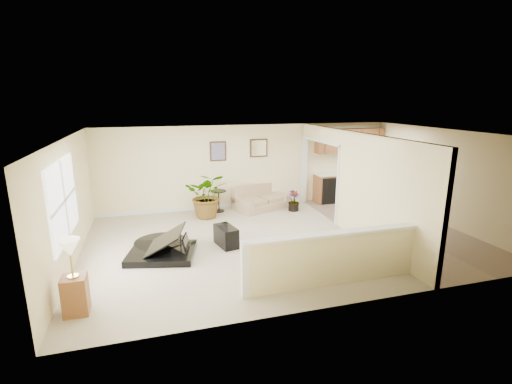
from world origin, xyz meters
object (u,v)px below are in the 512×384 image
object	(u,v)px
loveseat	(261,197)
lamp_stand	(74,283)
palm_plant	(208,195)
accent_table	(219,198)
small_plant	(294,202)
piano	(159,231)
piano_bench	(226,236)

from	to	relation	value
loveseat	lamp_stand	world-z (taller)	lamp_stand
palm_plant	accent_table	bearing A→B (deg)	49.87
palm_plant	lamp_stand	distance (m)	5.04
small_plant	lamp_stand	size ratio (longest dim) A/B	0.50
lamp_stand	piano	bearing A→B (deg)	56.00
loveseat	piano	bearing A→B (deg)	-159.38
loveseat	small_plant	distance (m)	1.01
piano	palm_plant	distance (m)	2.66
palm_plant	lamp_stand	bearing A→B (deg)	-122.89
piano_bench	lamp_stand	bearing A→B (deg)	-143.89
piano	palm_plant	xyz separation A→B (m)	(1.40, 2.26, 0.10)
loveseat	palm_plant	bearing A→B (deg)	173.92
piano	piano_bench	size ratio (longest dim) A/B	2.67
piano	accent_table	distance (m)	3.26
accent_table	palm_plant	world-z (taller)	palm_plant
piano_bench	palm_plant	size ratio (longest dim) A/B	0.48
piano	palm_plant	world-z (taller)	palm_plant
accent_table	palm_plant	distance (m)	0.65
accent_table	small_plant	size ratio (longest dim) A/B	1.04
loveseat	small_plant	bearing A→B (deg)	-50.40
piano	accent_table	size ratio (longest dim) A/B	2.85
piano	loveseat	bearing A→B (deg)	54.69
piano_bench	small_plant	bearing A→B (deg)	40.36
piano_bench	loveseat	bearing A→B (deg)	58.31
piano	loveseat	size ratio (longest dim) A/B	0.96
accent_table	palm_plant	xyz separation A→B (m)	(-0.39, -0.46, 0.23)
accent_table	lamp_stand	size ratio (longest dim) A/B	0.52
palm_plant	lamp_stand	size ratio (longest dim) A/B	1.15
piano	lamp_stand	xyz separation A→B (m)	(-1.33, -1.97, -0.02)
loveseat	lamp_stand	distance (m)	6.42
accent_table	lamp_stand	xyz separation A→B (m)	(-3.12, -4.69, 0.11)
palm_plant	small_plant	bearing A→B (deg)	-1.64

